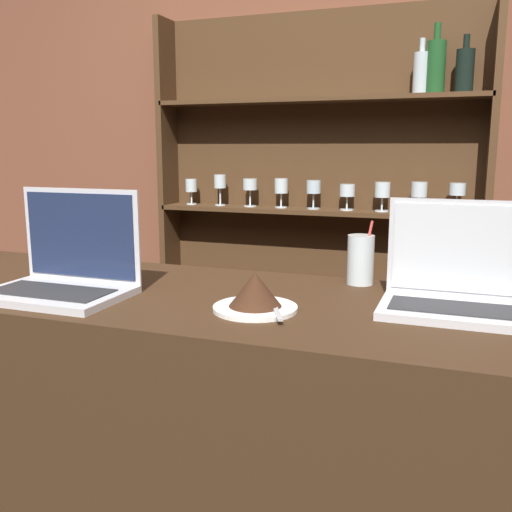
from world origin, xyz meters
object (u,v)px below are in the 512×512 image
Objects in this scene: laptop_near at (65,271)px; water_glass at (361,260)px; cake_plate at (255,294)px; laptop_far at (453,285)px.

laptop_near is 0.76m from water_glass.
cake_plate is 1.11× the size of water_glass.
laptop_far is 0.30m from water_glass.
laptop_far is at bearing 10.92° from laptop_near.
water_glass reaches higher than cake_plate.
water_glass is at bearing 27.92° from laptop_near.
laptop_near is 2.01× the size of water_glass.
water_glass is at bearing 142.61° from laptop_far.
water_glass is at bearing 62.17° from cake_plate.
cake_plate is at bearing 2.58° from laptop_near.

